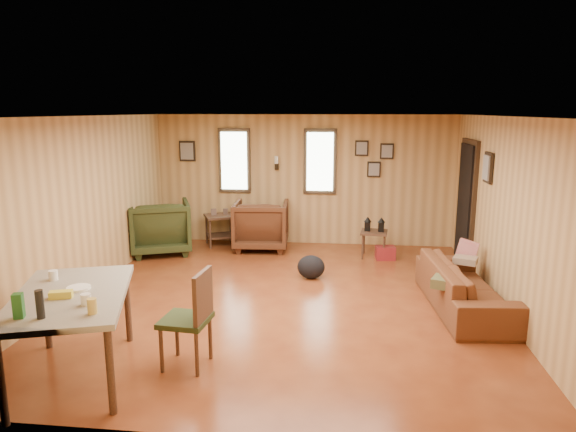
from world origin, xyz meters
name	(u,v)px	position (x,y,z in m)	size (l,w,h in m)	color
room	(300,207)	(0.17, 0.27, 1.21)	(5.54, 6.04, 2.44)	brown
sofa	(465,279)	(2.30, -0.08, 0.40)	(2.03, 0.59, 0.79)	brown
recliner_brown	(261,223)	(-0.72, 2.47, 0.49)	(0.95, 0.89, 0.97)	#492715
recliner_green	(160,224)	(-2.44, 2.01, 0.51)	(1.00, 0.93, 1.03)	#2B3417
end_table	(220,224)	(-1.52, 2.66, 0.39)	(0.71, 0.68, 0.70)	#513624
side_table	(374,230)	(1.28, 2.15, 0.48)	(0.48, 0.48, 0.71)	#513624
cooler	(385,253)	(1.47, 2.04, 0.11)	(0.34, 0.26, 0.23)	maroon
backpack	(311,267)	(0.29, 0.89, 0.18)	(0.44, 0.35, 0.36)	black
sofa_pillows	(458,268)	(2.23, 0.06, 0.49)	(0.87, 1.54, 0.32)	brown
dining_table	(70,301)	(-1.71, -2.26, 0.76)	(1.43, 1.85, 1.07)	gray
dining_chair	(192,314)	(-0.66, -1.92, 0.55)	(0.48, 0.48, 0.98)	#2B3417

